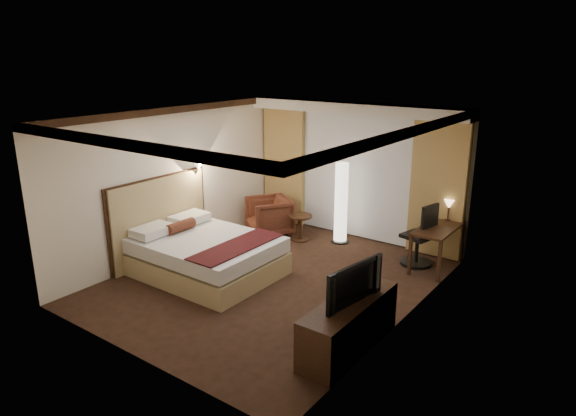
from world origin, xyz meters
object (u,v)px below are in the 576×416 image
Objects in this scene: side_table at (300,228)px; television at (349,279)px; floor_lamp at (341,203)px; dresser at (349,325)px; armchair at (269,214)px; desk at (437,247)px; bed at (207,256)px; office_chair at (418,234)px.

television is at bearing -46.63° from side_table.
floor_lamp is 0.95× the size of dresser.
armchair is 1.54m from floor_lamp.
floor_lamp is 1.35× the size of desk.
floor_lamp reaches higher than bed.
television is (3.03, -0.60, 0.62)m from bed.
bed is at bearing 88.34° from television.
office_chair is at bearing 16.07° from television.
bed is 2.24m from armchair.
side_table is 0.33× the size of floor_lamp.
television reaches higher than armchair.
side_table is at bearing -151.37° from floor_lamp.
armchair is 4.47m from television.
floor_lamp is 3.82m from television.
television is at bearing -11.20° from bed.
side_table is at bearing 133.69° from dresser.
desk is (3.01, 2.52, 0.05)m from bed.
floor_lamp reaches higher than television.
office_chair reaches higher than bed.
bed is 1.96× the size of office_chair.
armchair is at bearing -161.25° from office_chair.
side_table is 2.70m from desk.
side_table is 0.44× the size of desk.
bed is 3.93m from desk.
office_chair is at bearing 38.52° from armchair.
office_chair is 3.11m from dresser.
television is at bearing -69.68° from office_chair.
side_table is at bearing -174.57° from desk.
desk is (2.69, 0.26, 0.11)m from side_table.
armchair is at bearing -175.17° from side_table.
bed is 3.16m from television.
office_chair is 0.68× the size of dresser.
floor_lamp is (1.02, 2.65, 0.48)m from bed.
armchair is at bearing -174.70° from desk.
side_table is 0.96m from floor_lamp.
side_table is 2.39m from office_chair.
bed is 1.33× the size of dresser.
dresser is (0.05, -3.12, -0.05)m from desk.
armchair is (-0.41, 2.21, 0.09)m from bed.
television is at bearing 180.00° from dresser.
bed is at bearing -111.14° from floor_lamp.
dresser reaches higher than side_table.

